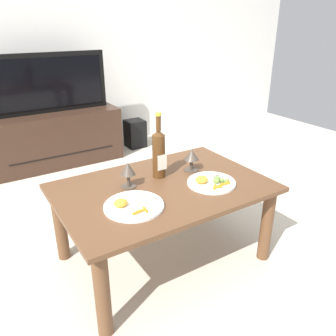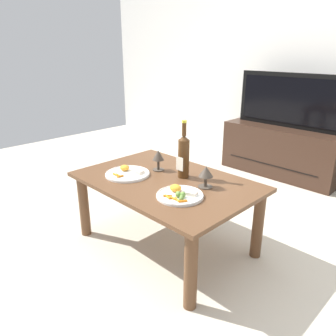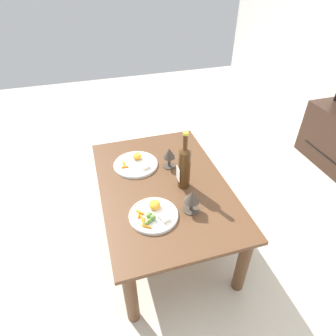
{
  "view_description": "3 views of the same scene",
  "coord_description": "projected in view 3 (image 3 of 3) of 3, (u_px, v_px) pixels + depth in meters",
  "views": [
    {
      "loc": [
        -0.86,
        -1.42,
        1.31
      ],
      "look_at": [
        0.05,
        0.02,
        0.57
      ],
      "focal_mm": 36.17,
      "sensor_mm": 36.0,
      "label": 1
    },
    {
      "loc": [
        1.39,
        -1.35,
        1.27
      ],
      "look_at": [
        -0.05,
        0.07,
        0.53
      ],
      "focal_mm": 34.79,
      "sensor_mm": 36.0,
      "label": 2
    },
    {
      "loc": [
        1.29,
        -0.36,
        1.64
      ],
      "look_at": [
        -0.04,
        0.04,
        0.57
      ],
      "focal_mm": 30.74,
      "sensor_mm": 36.0,
      "label": 3
    }
  ],
  "objects": [
    {
      "name": "dinner_plate_left",
      "position": [
        136.0,
        164.0,
        1.92
      ],
      "size": [
        0.29,
        0.29,
        0.05
      ],
      "color": "white",
      "rests_on": "dining_table"
    },
    {
      "name": "goblet_left",
      "position": [
        169.0,
        154.0,
        1.86
      ],
      "size": [
        0.08,
        0.08,
        0.14
      ],
      "color": "#473D33",
      "rests_on": "dining_table"
    },
    {
      "name": "dinner_plate_right",
      "position": [
        154.0,
        214.0,
        1.56
      ],
      "size": [
        0.27,
        0.27,
        0.05
      ],
      "color": "white",
      "rests_on": "dining_table"
    },
    {
      "name": "wine_bottle",
      "position": [
        184.0,
        166.0,
        1.67
      ],
      "size": [
        0.07,
        0.08,
        0.38
      ],
      "color": "#4C2D14",
      "rests_on": "dining_table"
    },
    {
      "name": "dining_table",
      "position": [
        163.0,
        194.0,
        1.82
      ],
      "size": [
        1.14,
        0.77,
        0.48
      ],
      "color": "brown",
      "rests_on": "ground_plane"
    },
    {
      "name": "ground_plane",
      "position": [
        164.0,
        235.0,
        2.07
      ],
      "size": [
        6.4,
        6.4,
        0.0
      ],
      "primitive_type": "plane",
      "color": "beige"
    },
    {
      "name": "goblet_right",
      "position": [
        192.0,
        198.0,
        1.55
      ],
      "size": [
        0.09,
        0.09,
        0.13
      ],
      "color": "#473D33",
      "rests_on": "dining_table"
    }
  ]
}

